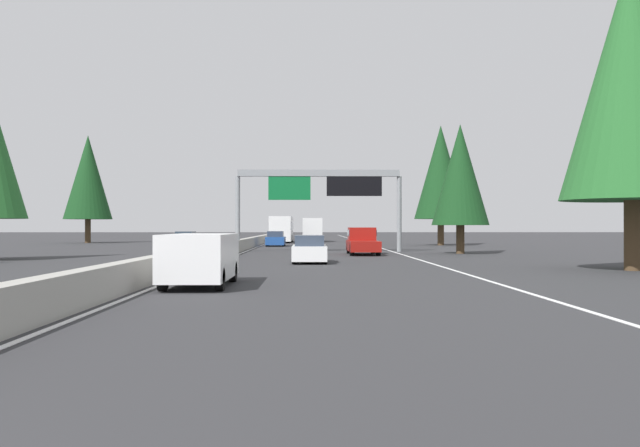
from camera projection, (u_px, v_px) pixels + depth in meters
name	position (u px, v px, depth m)	size (l,w,h in m)	color
ground_plane	(255.00, 247.00, 64.08)	(320.00, 320.00, 0.00)	#2D2D30
median_barrier	(266.00, 238.00, 84.07)	(180.00, 0.56, 0.90)	#9E9B93
shoulder_stripe_right	(367.00, 244.00, 74.26)	(160.00, 0.16, 0.01)	silver
shoulder_stripe_median	(265.00, 244.00, 74.08)	(160.00, 0.16, 0.01)	silver
sign_gantry_overhead	(321.00, 187.00, 51.56)	(0.50, 12.68, 6.25)	gray
minivan_near_center	(200.00, 257.00, 21.95)	(5.00, 1.95, 1.69)	white
sedan_distant_a	(309.00, 250.00, 36.10)	(4.40, 1.80, 1.47)	white
sedan_mid_right	(276.00, 239.00, 66.34)	(4.40, 1.80, 1.47)	#1E4793
box_truck_far_center	(312.00, 229.00, 85.90)	(8.50, 2.40, 2.95)	white
pickup_near_right	(362.00, 241.00, 46.76)	(5.60, 2.00, 1.86)	maroon
bus_distant_b	(282.00, 228.00, 82.38)	(11.50, 2.55, 3.10)	white
oncoming_near	(186.00, 240.00, 62.89)	(4.40, 1.80, 1.47)	#2D6B38
conifer_right_foreground	(632.00, 76.00, 29.71)	(6.18, 6.18, 14.04)	#4C3823
conifer_right_near	(460.00, 175.00, 48.08)	(4.05, 4.05, 9.21)	#4C3823
conifer_right_mid	(441.00, 172.00, 69.28)	(5.41, 5.41, 12.29)	#4C3823
conifer_left_mid	(88.00, 177.00, 79.35)	(5.56, 5.56, 12.64)	#4C3823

